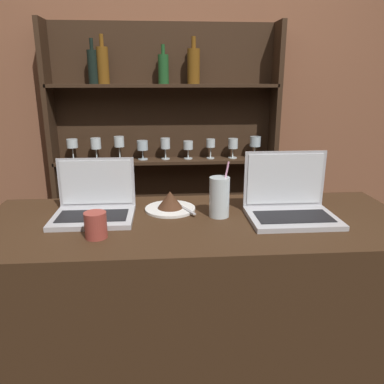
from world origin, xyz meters
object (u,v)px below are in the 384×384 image
water_glass (219,197)px  laptop_near (95,205)px  cake_plate (170,203)px  coffee_cup (96,225)px  laptop_far (289,204)px

water_glass → laptop_near: bearing=175.7°
laptop_near → cake_plate: size_ratio=1.47×
laptop_near → water_glass: size_ratio=1.40×
cake_plate → coffee_cup: coffee_cup is taller
laptop_near → coffee_cup: laptop_near is taller
coffee_cup → laptop_near: bearing=100.7°
water_glass → coffee_cup: (-0.43, -0.17, -0.03)m
cake_plate → laptop_far: bearing=-13.5°
laptop_far → laptop_near: bearing=175.4°
laptop_far → water_glass: bearing=174.9°
water_glass → coffee_cup: 0.47m
laptop_near → cake_plate: bearing=9.5°
laptop_near → water_glass: 0.48m
laptop_near → coffee_cup: size_ratio=3.39×
laptop_far → coffee_cup: (-0.70, -0.15, -0.01)m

